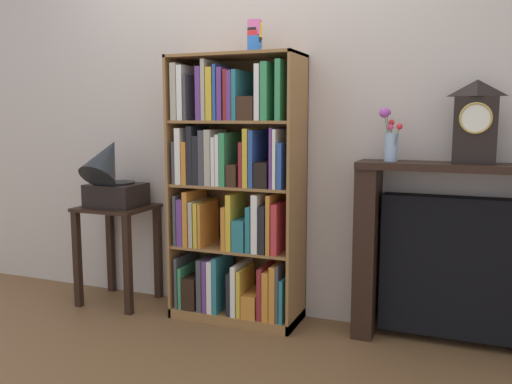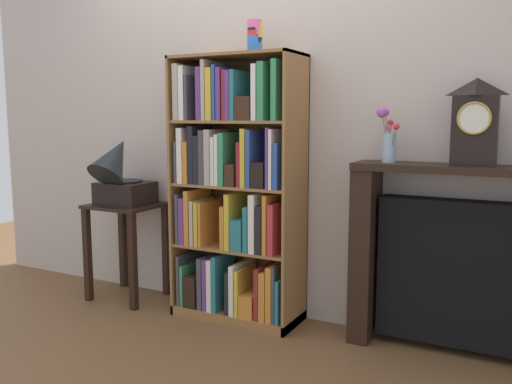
# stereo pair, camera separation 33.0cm
# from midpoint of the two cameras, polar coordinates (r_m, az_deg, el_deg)

# --- Properties ---
(ground_plane) EXTENTS (8.10, 6.40, 0.02)m
(ground_plane) POSITION_cam_midpoint_polar(r_m,az_deg,el_deg) (3.52, -5.20, -13.51)
(ground_plane) COLOR brown
(wall_back) EXTENTS (5.10, 0.08, 2.60)m
(wall_back) POSITION_cam_midpoint_polar(r_m,az_deg,el_deg) (3.43, 0.27, 8.38)
(wall_back) COLOR beige
(wall_back) RESTS_ON ground
(bookshelf) EXTENTS (0.81, 0.36, 1.64)m
(bookshelf) POSITION_cam_midpoint_polar(r_m,az_deg,el_deg) (3.36, -5.12, -0.55)
(bookshelf) COLOR olive
(bookshelf) RESTS_ON ground
(cup_stack) EXTENTS (0.09, 0.09, 0.19)m
(cup_stack) POSITION_cam_midpoint_polar(r_m,az_deg,el_deg) (3.31, -3.11, 16.00)
(cup_stack) COLOR orange
(cup_stack) RESTS_ON bookshelf
(side_table_left) EXTENTS (0.47, 0.42, 0.67)m
(side_table_left) POSITION_cam_midpoint_polar(r_m,az_deg,el_deg) (3.86, -16.75, -4.25)
(side_table_left) COLOR black
(side_table_left) RESTS_ON ground
(gramophone) EXTENTS (0.35, 0.43, 0.52)m
(gramophone) POSITION_cam_midpoint_polar(r_m,az_deg,el_deg) (3.76, -17.49, 1.63)
(gramophone) COLOR black
(gramophone) RESTS_ON side_table_left
(fireplace_mantel) EXTENTS (1.20, 0.27, 1.03)m
(fireplace_mantel) POSITION_cam_midpoint_polar(r_m,az_deg,el_deg) (3.14, 18.54, -6.68)
(fireplace_mantel) COLOR black
(fireplace_mantel) RESTS_ON ground
(mantel_clock) EXTENTS (0.22, 0.12, 0.44)m
(mantel_clock) POSITION_cam_midpoint_polar(r_m,az_deg,el_deg) (3.02, 19.23, 6.98)
(mantel_clock) COLOR black
(mantel_clock) RESTS_ON fireplace_mantel
(flower_vase) EXTENTS (0.13, 0.14, 0.30)m
(flower_vase) POSITION_cam_midpoint_polar(r_m,az_deg,el_deg) (3.07, 10.98, 5.55)
(flower_vase) COLOR #99B2D1
(flower_vase) RESTS_ON fireplace_mantel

